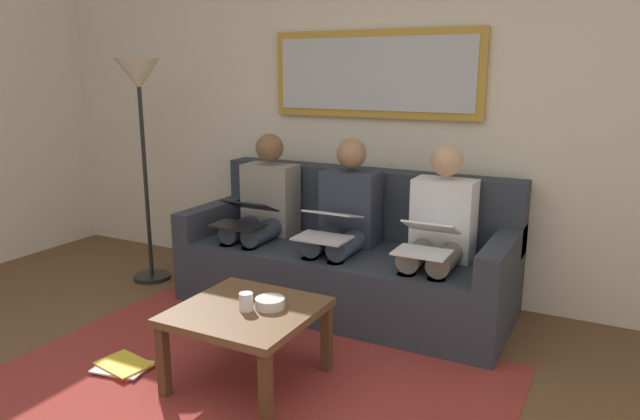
# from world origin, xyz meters

# --- Properties ---
(wall_rear) EXTENTS (6.00, 0.12, 2.60)m
(wall_rear) POSITION_xyz_m (0.00, -2.60, 1.30)
(wall_rear) COLOR beige
(wall_rear) RESTS_ON ground_plane
(area_rug) EXTENTS (2.60, 1.80, 0.01)m
(area_rug) POSITION_xyz_m (0.00, -0.85, 0.00)
(area_rug) COLOR maroon
(area_rug) RESTS_ON ground_plane
(couch) EXTENTS (2.20, 0.90, 0.90)m
(couch) POSITION_xyz_m (0.00, -2.12, 0.31)
(couch) COLOR #2D333D
(couch) RESTS_ON ground_plane
(framed_mirror) EXTENTS (1.54, 0.05, 0.60)m
(framed_mirror) POSITION_xyz_m (0.00, -2.51, 1.55)
(framed_mirror) COLOR #B7892D
(coffee_table) EXTENTS (0.67, 0.67, 0.41)m
(coffee_table) POSITION_xyz_m (-0.00, -0.90, 0.36)
(coffee_table) COLOR brown
(coffee_table) RESTS_ON ground_plane
(cup) EXTENTS (0.07, 0.07, 0.09)m
(cup) POSITION_xyz_m (-0.02, -0.88, 0.46)
(cup) COLOR silver
(cup) RESTS_ON coffee_table
(bowl) EXTENTS (0.15, 0.15, 0.05)m
(bowl) POSITION_xyz_m (-0.10, -0.96, 0.44)
(bowl) COLOR beige
(bowl) RESTS_ON coffee_table
(person_left) EXTENTS (0.38, 0.58, 1.14)m
(person_left) POSITION_xyz_m (-0.64, -2.05, 0.61)
(person_left) COLOR silver
(person_left) RESTS_ON couch
(laptop_white) EXTENTS (0.31, 0.38, 0.17)m
(laptop_white) POSITION_xyz_m (-0.64, -1.82, 0.63)
(laptop_white) COLOR white
(person_middle) EXTENTS (0.38, 0.58, 1.14)m
(person_middle) POSITION_xyz_m (0.00, -2.05, 0.61)
(person_middle) COLOR #2D3342
(person_middle) RESTS_ON couch
(laptop_silver) EXTENTS (0.33, 0.38, 0.16)m
(laptop_silver) POSITION_xyz_m (0.00, -1.81, 0.63)
(laptop_silver) COLOR silver
(person_right) EXTENTS (0.38, 0.58, 1.14)m
(person_right) POSITION_xyz_m (0.64, -2.05, 0.61)
(person_right) COLOR gray
(person_right) RESTS_ON couch
(laptop_black) EXTENTS (0.35, 0.36, 0.16)m
(laptop_black) POSITION_xyz_m (0.64, -1.81, 0.63)
(laptop_black) COLOR black
(magazine_stack) EXTENTS (0.32, 0.26, 0.03)m
(magazine_stack) POSITION_xyz_m (0.68, -0.69, 0.02)
(magazine_stack) COLOR red
(magazine_stack) RESTS_ON ground_plane
(standing_lamp) EXTENTS (0.32, 0.32, 1.66)m
(standing_lamp) POSITION_xyz_m (1.55, -1.85, 1.37)
(standing_lamp) COLOR black
(standing_lamp) RESTS_ON ground_plane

